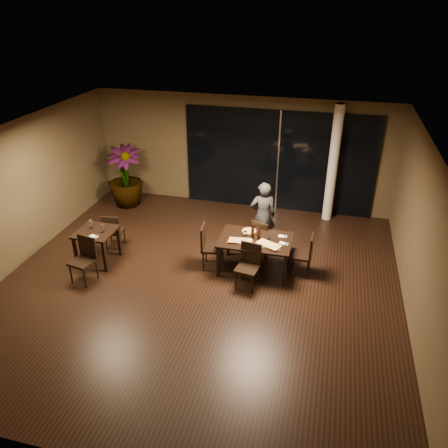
# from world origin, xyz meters

# --- Properties ---
(ground) EXTENTS (8.00, 8.00, 0.00)m
(ground) POSITION_xyz_m (0.00, 0.00, 0.00)
(ground) COLOR black
(ground) RESTS_ON ground
(wall_back) EXTENTS (8.00, 0.10, 3.00)m
(wall_back) POSITION_xyz_m (0.00, 4.05, 1.50)
(wall_back) COLOR brown
(wall_back) RESTS_ON ground
(wall_front) EXTENTS (8.00, 0.10, 3.00)m
(wall_front) POSITION_xyz_m (0.00, -4.05, 1.50)
(wall_front) COLOR brown
(wall_front) RESTS_ON ground
(wall_left) EXTENTS (0.10, 8.00, 3.00)m
(wall_left) POSITION_xyz_m (-4.05, 0.00, 1.50)
(wall_left) COLOR brown
(wall_left) RESTS_ON ground
(wall_right) EXTENTS (0.10, 8.00, 3.00)m
(wall_right) POSITION_xyz_m (4.05, 0.00, 1.50)
(wall_right) COLOR brown
(wall_right) RESTS_ON ground
(ceiling) EXTENTS (8.00, 8.00, 0.04)m
(ceiling) POSITION_xyz_m (0.00, 0.00, 3.02)
(ceiling) COLOR silver
(ceiling) RESTS_ON wall_back
(window_panel) EXTENTS (5.00, 0.06, 2.70)m
(window_panel) POSITION_xyz_m (1.00, 3.96, 1.35)
(window_panel) COLOR black
(window_panel) RESTS_ON ground
(column) EXTENTS (0.24, 0.24, 3.00)m
(column) POSITION_xyz_m (2.40, 3.65, 1.50)
(column) COLOR white
(column) RESTS_ON ground
(main_table) EXTENTS (1.50, 1.00, 0.75)m
(main_table) POSITION_xyz_m (1.00, 0.80, 0.68)
(main_table) COLOR black
(main_table) RESTS_ON ground
(side_table) EXTENTS (0.80, 0.80, 0.75)m
(side_table) POSITION_xyz_m (-2.40, 0.30, 0.62)
(side_table) COLOR black
(side_table) RESTS_ON ground
(chair_main_far) EXTENTS (0.53, 0.53, 0.89)m
(chair_main_far) POSITION_xyz_m (1.03, 1.39, 0.50)
(chair_main_far) COLOR black
(chair_main_far) RESTS_ON ground
(chair_main_near) EXTENTS (0.49, 0.49, 0.93)m
(chair_main_near) POSITION_xyz_m (0.98, 0.22, 0.52)
(chair_main_near) COLOR black
(chair_main_near) RESTS_ON ground
(chair_main_left) EXTENTS (0.51, 0.51, 0.99)m
(chair_main_left) POSITION_xyz_m (0.02, 0.68, 0.55)
(chair_main_left) COLOR black
(chair_main_left) RESTS_ON ground
(chair_main_right) EXTENTS (0.44, 0.44, 0.93)m
(chair_main_right) POSITION_xyz_m (2.03, 0.91, 0.52)
(chair_main_right) COLOR black
(chair_main_right) RESTS_ON ground
(chair_side_far) EXTENTS (0.45, 0.45, 0.87)m
(chair_side_far) POSITION_xyz_m (-2.31, 0.88, 0.49)
(chair_side_far) COLOR black
(chair_side_far) RESTS_ON ground
(chair_side_near) EXTENTS (0.53, 0.53, 0.96)m
(chair_side_near) POSITION_xyz_m (-2.30, -0.38, 0.53)
(chair_side_near) COLOR black
(chair_side_near) RESTS_ON ground
(diner) EXTENTS (0.62, 0.50, 1.60)m
(diner) POSITION_xyz_m (0.98, 1.82, 0.80)
(diner) COLOR #292C2E
(diner) RESTS_ON ground
(potted_plant) EXTENTS (1.21, 1.21, 1.67)m
(potted_plant) POSITION_xyz_m (-3.06, 3.16, 0.84)
(potted_plant) COLOR #23511B
(potted_plant) RESTS_ON ground
(pizza_board_left) EXTENTS (0.53, 0.28, 0.01)m
(pizza_board_left) POSITION_xyz_m (0.71, 0.61, 0.76)
(pizza_board_left) COLOR #412414
(pizza_board_left) RESTS_ON main_table
(pizza_board_right) EXTENTS (0.54, 0.30, 0.01)m
(pizza_board_right) POSITION_xyz_m (1.31, 0.60, 0.76)
(pizza_board_right) COLOR #412B15
(pizza_board_right) RESTS_ON main_table
(oblong_pizza_left) EXTENTS (0.47, 0.26, 0.02)m
(oblong_pizza_left) POSITION_xyz_m (0.71, 0.61, 0.77)
(oblong_pizza_left) COLOR maroon
(oblong_pizza_left) RESTS_ON pizza_board_left
(oblong_pizza_right) EXTENTS (0.52, 0.40, 0.02)m
(oblong_pizza_right) POSITION_xyz_m (1.31, 0.60, 0.77)
(oblong_pizza_right) COLOR maroon
(oblong_pizza_right) RESTS_ON pizza_board_right
(round_pizza) EXTENTS (0.30, 0.30, 0.01)m
(round_pizza) POSITION_xyz_m (0.81, 1.09, 0.76)
(round_pizza) COLOR #B22D13
(round_pizza) RESTS_ON main_table
(bottle_a) EXTENTS (0.07, 0.07, 0.32)m
(bottle_a) POSITION_xyz_m (0.93, 0.83, 0.91)
(bottle_a) COLOR black
(bottle_a) RESTS_ON main_table
(bottle_b) EXTENTS (0.06, 0.06, 0.26)m
(bottle_b) POSITION_xyz_m (1.07, 0.82, 0.88)
(bottle_b) COLOR black
(bottle_b) RESTS_ON main_table
(bottle_c) EXTENTS (0.07, 0.07, 0.30)m
(bottle_c) POSITION_xyz_m (1.04, 0.94, 0.90)
(bottle_c) COLOR black
(bottle_c) RESTS_ON main_table
(tumbler_left) EXTENTS (0.08, 0.08, 0.10)m
(tumbler_left) POSITION_xyz_m (0.76, 0.90, 0.80)
(tumbler_left) COLOR white
(tumbler_left) RESTS_ON main_table
(tumbler_right) EXTENTS (0.08, 0.08, 0.09)m
(tumbler_right) POSITION_xyz_m (1.27, 0.88, 0.79)
(tumbler_right) COLOR white
(tumbler_right) RESTS_ON main_table
(napkin_near) EXTENTS (0.20, 0.14, 0.01)m
(napkin_near) POSITION_xyz_m (1.59, 0.75, 0.76)
(napkin_near) COLOR white
(napkin_near) RESTS_ON main_table
(napkin_far) EXTENTS (0.19, 0.11, 0.01)m
(napkin_far) POSITION_xyz_m (1.53, 1.04, 0.76)
(napkin_far) COLOR white
(napkin_far) RESTS_ON main_table
(wine_glass_a) EXTENTS (0.09, 0.09, 0.20)m
(wine_glass_a) POSITION_xyz_m (-2.54, 0.39, 0.85)
(wine_glass_a) COLOR white
(wine_glass_a) RESTS_ON side_table
(wine_glass_b) EXTENTS (0.09, 0.09, 0.19)m
(wine_glass_b) POSITION_xyz_m (-2.23, 0.29, 0.85)
(wine_glass_b) COLOR white
(wine_glass_b) RESTS_ON side_table
(side_napkin) EXTENTS (0.20, 0.16, 0.01)m
(side_napkin) POSITION_xyz_m (-2.31, 0.06, 0.76)
(side_napkin) COLOR white
(side_napkin) RESTS_ON side_table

